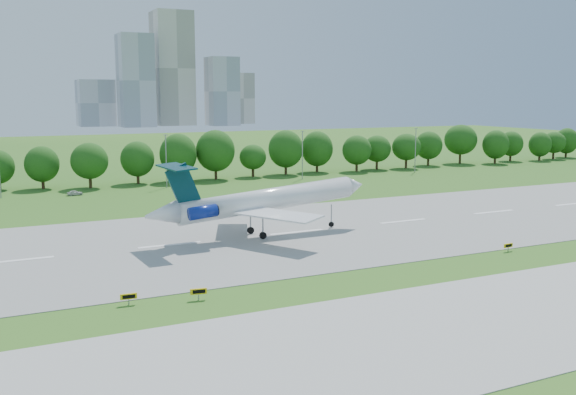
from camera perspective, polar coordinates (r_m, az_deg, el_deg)
The scene contains 11 objects.
ground at distance 69.22m, azimuth -4.89°, elevation -8.56°, with size 600.00×600.00×0.00m, color #235516.
runway at distance 92.21m, azimuth -10.45°, elevation -4.19°, with size 400.00×45.00×0.08m, color gray.
taxiway at distance 53.76m, azimuth 2.17°, elevation -13.78°, with size 400.00×23.00×0.08m, color #ADADA8.
tree_line at distance 156.20m, azimuth -17.06°, elevation 3.23°, with size 288.40×8.40×10.40m.
light_poles at distance 145.98m, azimuth -17.43°, elevation 2.89°, with size 175.90×0.25×12.19m.
skyline at distance 469.01m, azimuth -10.62°, elevation 10.03°, with size 127.00×52.00×80.00m.
airliner at distance 95.33m, azimuth -2.77°, elevation -0.27°, with size 36.37×26.40×11.66m.
taxi_sign_left at distance 67.47m, azimuth -7.96°, elevation -8.29°, with size 1.74×0.48×1.22m.
taxi_sign_centre at distance 67.27m, azimuth -13.99°, elevation -8.55°, with size 1.69×0.34×1.18m.
taxi_sign_right at distance 92.10m, azimuth 18.99°, elevation -4.06°, with size 1.57×0.31×1.09m.
service_vehicle_b at distance 143.24m, azimuth -18.42°, elevation 0.39°, with size 1.28×3.17×1.08m, color silver.
Camera 1 is at (-23.27, -61.76, 20.86)m, focal length 40.00 mm.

